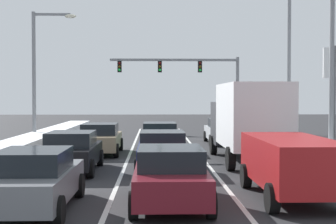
# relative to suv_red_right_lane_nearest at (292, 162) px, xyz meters

# --- Properties ---
(ground_plane) EXTENTS (120.00, 120.00, 0.00)m
(ground_plane) POSITION_rel_suv_red_right_lane_nearest_xyz_m (-3.26, 6.73, -1.02)
(ground_plane) COLOR #28282B
(lane_stripe_between_right_lane_and_center_lane) EXTENTS (0.14, 40.20, 0.01)m
(lane_stripe_between_right_lane_and_center_lane) POSITION_rel_suv_red_right_lane_nearest_xyz_m (-1.56, 10.38, -1.01)
(lane_stripe_between_right_lane_and_center_lane) COLOR silver
(lane_stripe_between_right_lane_and_center_lane) RESTS_ON ground
(lane_stripe_between_center_lane_and_left_lane) EXTENTS (0.14, 40.20, 0.01)m
(lane_stripe_between_center_lane_and_left_lane) POSITION_rel_suv_red_right_lane_nearest_xyz_m (-4.96, 10.38, -1.01)
(lane_stripe_between_center_lane_and_left_lane) COLOR silver
(lane_stripe_between_center_lane_and_left_lane) RESTS_ON ground
(snow_bank_right_shoulder) EXTENTS (2.11, 40.20, 0.73)m
(snow_bank_right_shoulder) POSITION_rel_suv_red_right_lane_nearest_xyz_m (3.74, 10.38, -0.65)
(snow_bank_right_shoulder) COLOR white
(snow_bank_right_shoulder) RESTS_ON ground
(snow_bank_left_shoulder) EXTENTS (1.71, 40.20, 0.72)m
(snow_bank_left_shoulder) POSITION_rel_suv_red_right_lane_nearest_xyz_m (-10.26, 10.38, -0.65)
(snow_bank_left_shoulder) COLOR white
(snow_bank_left_shoulder) RESTS_ON ground
(suv_red_right_lane_nearest) EXTENTS (2.16, 4.90, 1.67)m
(suv_red_right_lane_nearest) POSITION_rel_suv_red_right_lane_nearest_xyz_m (0.00, 0.00, 0.00)
(suv_red_right_lane_nearest) COLOR maroon
(suv_red_right_lane_nearest) RESTS_ON ground
(box_truck_right_lane_second) EXTENTS (2.53, 7.20, 3.36)m
(box_truck_right_lane_second) POSITION_rel_suv_red_right_lane_nearest_xyz_m (0.24, 7.66, 0.88)
(box_truck_right_lane_second) COLOR #38383D
(box_truck_right_lane_second) RESTS_ON ground
(sedan_silver_right_lane_third) EXTENTS (2.00, 4.50, 1.51)m
(sedan_silver_right_lane_third) POSITION_rel_suv_red_right_lane_nearest_xyz_m (0.39, 16.28, -0.25)
(sedan_silver_right_lane_third) COLOR #B7BABF
(sedan_silver_right_lane_third) RESTS_ON ground
(sedan_maroon_center_lane_nearest) EXTENTS (2.00, 4.50, 1.51)m
(sedan_maroon_center_lane_nearest) POSITION_rel_suv_red_right_lane_nearest_xyz_m (-3.37, -0.69, -0.25)
(sedan_maroon_center_lane_nearest) COLOR maroon
(sedan_maroon_center_lane_nearest) RESTS_ON ground
(sedan_navy_center_lane_second) EXTENTS (2.00, 4.50, 1.51)m
(sedan_navy_center_lane_second) POSITION_rel_suv_red_right_lane_nearest_xyz_m (-3.47, 5.37, -0.25)
(sedan_navy_center_lane_second) COLOR navy
(sedan_navy_center_lane_second) RESTS_ON ground
(sedan_green_center_lane_third) EXTENTS (2.00, 4.50, 1.51)m
(sedan_green_center_lane_third) POSITION_rel_suv_red_right_lane_nearest_xyz_m (-3.49, 11.81, -0.25)
(sedan_green_center_lane_third) COLOR #1E5633
(sedan_green_center_lane_third) RESTS_ON ground
(sedan_gray_left_lane_nearest) EXTENTS (2.00, 4.50, 1.51)m
(sedan_gray_left_lane_nearest) POSITION_rel_suv_red_right_lane_nearest_xyz_m (-6.76, -1.17, -0.25)
(sedan_gray_left_lane_nearest) COLOR slate
(sedan_gray_left_lane_nearest) RESTS_ON ground
(sedan_black_left_lane_second) EXTENTS (2.00, 4.50, 1.51)m
(sedan_black_left_lane_second) POSITION_rel_suv_red_right_lane_nearest_xyz_m (-6.87, 5.19, -0.25)
(sedan_black_left_lane_second) COLOR black
(sedan_black_left_lane_second) RESTS_ON ground
(sedan_tan_left_lane_third) EXTENTS (2.00, 4.50, 1.51)m
(sedan_tan_left_lane_third) POSITION_rel_suv_red_right_lane_nearest_xyz_m (-6.42, 10.99, -0.25)
(sedan_tan_left_lane_third) COLOR #937F60
(sedan_tan_left_lane_third) RESTS_ON ground
(traffic_light_gantry) EXTENTS (10.94, 0.47, 6.20)m
(traffic_light_gantry) POSITION_rel_suv_red_right_lane_nearest_xyz_m (-0.49, 28.64, 3.72)
(traffic_light_gantry) COLOR slate
(traffic_light_gantry) RESTS_ON ground
(street_lamp_right_mid) EXTENTS (2.66, 0.36, 7.62)m
(street_lamp_right_mid) POSITION_rel_suv_red_right_lane_nearest_xyz_m (3.78, 8.55, 3.58)
(street_lamp_right_mid) COLOR gray
(street_lamp_right_mid) RESTS_ON ground
(street_lamp_right_far) EXTENTS (2.66, 0.36, 9.04)m
(street_lamp_right_far) POSITION_rel_suv_red_right_lane_nearest_xyz_m (3.90, 15.86, 4.33)
(street_lamp_right_far) COLOR gray
(street_lamp_right_far) RESTS_ON ground
(street_lamp_left_mid) EXTENTS (2.66, 0.36, 7.89)m
(street_lamp_left_mid) POSITION_rel_suv_red_right_lane_nearest_xyz_m (-10.59, 16.55, 3.73)
(street_lamp_left_mid) COLOR gray
(street_lamp_left_mid) RESTS_ON ground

